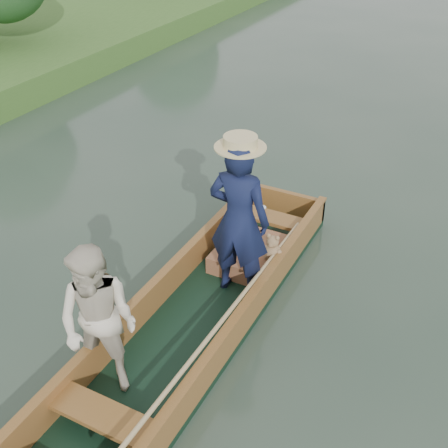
% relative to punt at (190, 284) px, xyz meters
% --- Properties ---
extents(ground, '(120.00, 120.00, 0.00)m').
position_rel_punt_xyz_m(ground, '(0.04, 0.07, -0.59)').
color(ground, '#283D30').
rests_on(ground, ground).
extents(punt, '(1.29, 5.00, 1.96)m').
position_rel_punt_xyz_m(punt, '(0.00, 0.00, 0.00)').
color(punt, black).
rests_on(punt, ground).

